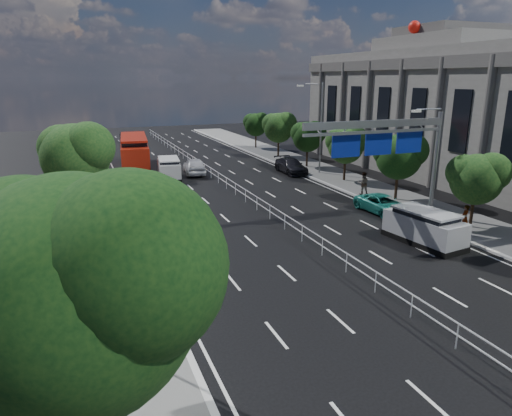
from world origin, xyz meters
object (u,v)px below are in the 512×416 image
white_minivan (169,169)px  parked_car_dark (291,166)px  red_bus (134,151)px  near_car_dark (126,136)px  toilet_sign (123,287)px  pedestrian_a (465,218)px  pedestrian_b (363,183)px  parked_car_teal (383,204)px  overhead_gantry (390,139)px  near_car_silver (194,166)px  silver_minivan (424,227)px

white_minivan → parked_car_dark: bearing=-1.6°
red_bus → near_car_dark: bearing=92.2°
toilet_sign → pedestrian_a: bearing=17.1°
near_car_dark → pedestrian_b: (14.23, -42.07, 0.32)m
parked_car_teal → pedestrian_b: (1.49, 4.65, 0.43)m
toilet_sign → overhead_gantry: (17.69, 10.05, 2.66)m
toilet_sign → parked_car_teal: 22.65m
toilet_sign → parked_car_dark: bearing=55.0°
near_car_silver → pedestrian_a: bearing=121.7°
parked_car_dark → near_car_dark: bearing=114.3°
silver_minivan → red_bus: bearing=104.9°
toilet_sign → red_bus: bearing=82.4°
near_car_dark → parked_car_dark: near_car_dark is taller
white_minivan → parked_car_teal: white_minivan is taller
toilet_sign → parked_car_teal: size_ratio=0.94×
white_minivan → parked_car_teal: bearing=-48.3°
overhead_gantry → white_minivan: 22.44m
overhead_gantry → near_car_dark: 50.21m
pedestrian_a → pedestrian_b: size_ratio=0.90×
near_car_dark → parked_car_dark: (12.93, -31.27, -0.01)m
toilet_sign → silver_minivan: bearing=18.8°
toilet_sign → parked_car_dark: 33.60m
near_car_dark → parked_car_teal: (12.74, -46.72, -0.10)m
toilet_sign → pedestrian_a: (21.10, 6.51, -1.97)m
near_car_dark → pedestrian_a: pedestrian_a is taller
near_car_dark → silver_minivan: 53.93m
overhead_gantry → silver_minivan: 6.19m
red_bus → parked_car_teal: 28.04m
red_bus → pedestrian_a: (16.26, -29.63, -0.82)m
pedestrian_b → overhead_gantry: bearing=90.9°
red_bus → parked_car_dark: size_ratio=2.30×
red_bus → parked_car_teal: (14.22, -24.14, -1.14)m
white_minivan → pedestrian_a: 26.73m
parked_car_teal → near_car_dark: bearing=102.1°
toilet_sign → parked_car_dark: (19.25, 27.45, -2.21)m
white_minivan → pedestrian_b: pedestrian_b is taller
red_bus → pedestrian_b: size_ratio=6.30×
pedestrian_a → red_bus: bearing=-79.1°
overhead_gantry → parked_car_dark: size_ratio=2.02×
toilet_sign → pedestrian_a: 22.17m
silver_minivan → pedestrian_b: 11.14m
near_car_silver → near_car_dark: (-3.63, 28.19, -0.08)m
silver_minivan → pedestrian_a: bearing=0.9°
near_car_silver → pedestrian_b: (10.60, -13.88, 0.24)m
white_minivan → parked_car_dark: size_ratio=0.94×
toilet_sign → pedestrian_b: size_ratio=2.34×
parked_car_dark → toilet_sign: bearing=-123.2°
near_car_silver → parked_car_dark: (9.30, -3.08, -0.09)m
pedestrian_a → pedestrian_b: (-0.55, 10.14, 0.10)m
white_minivan → parked_car_dark: white_minivan is taller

